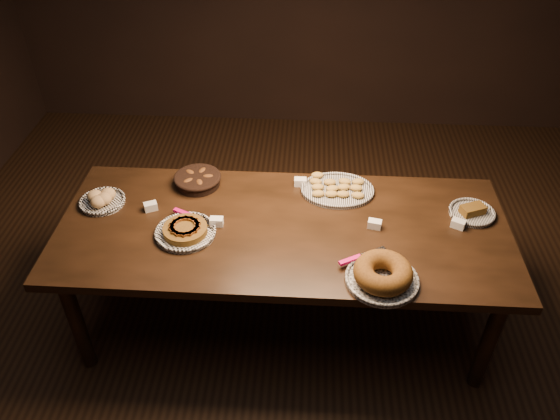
# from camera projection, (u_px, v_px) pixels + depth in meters

# --- Properties ---
(ground) EXTENTS (5.00, 5.00, 0.00)m
(ground) POSITION_uv_depth(u_px,v_px,m) (283.00, 319.00, 3.36)
(ground) COLOR black
(ground) RESTS_ON ground
(buffet_table) EXTENTS (2.40, 1.00, 0.75)m
(buffet_table) POSITION_uv_depth(u_px,v_px,m) (283.00, 237.00, 2.94)
(buffet_table) COLOR black
(buffet_table) RESTS_ON ground
(apple_tart_plate) EXTENTS (0.32, 0.33, 0.06)m
(apple_tart_plate) POSITION_uv_depth(u_px,v_px,m) (185.00, 231.00, 2.83)
(apple_tart_plate) COLOR white
(apple_tart_plate) RESTS_ON buffet_table
(madeleine_platter) EXTENTS (0.42, 0.34, 0.05)m
(madeleine_platter) POSITION_uv_depth(u_px,v_px,m) (337.00, 189.00, 3.13)
(madeleine_platter) COLOR black
(madeleine_platter) RESTS_ON buffet_table
(bundt_cake_plate) EXTENTS (0.38, 0.40, 0.11)m
(bundt_cake_plate) POSITION_uv_depth(u_px,v_px,m) (383.00, 274.00, 2.55)
(bundt_cake_plate) COLOR black
(bundt_cake_plate) RESTS_ON buffet_table
(croissant_basket) EXTENTS (0.30, 0.30, 0.07)m
(croissant_basket) POSITION_uv_depth(u_px,v_px,m) (198.00, 179.00, 3.17)
(croissant_basket) COLOR black
(croissant_basket) RESTS_ON buffet_table
(bread_roll_plate) EXTENTS (0.25, 0.25, 0.08)m
(bread_roll_plate) POSITION_uv_depth(u_px,v_px,m) (102.00, 199.00, 3.03)
(bread_roll_plate) COLOR white
(bread_roll_plate) RESTS_ON buffet_table
(loaf_plate) EXTENTS (0.25, 0.25, 0.06)m
(loaf_plate) POSITION_uv_depth(u_px,v_px,m) (472.00, 212.00, 2.96)
(loaf_plate) COLOR black
(loaf_plate) RESTS_ON buffet_table
(tent_cards) EXTENTS (1.74, 0.43, 0.04)m
(tent_cards) POSITION_uv_depth(u_px,v_px,m) (299.00, 211.00, 2.96)
(tent_cards) COLOR white
(tent_cards) RESTS_ON buffet_table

